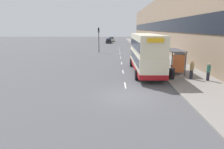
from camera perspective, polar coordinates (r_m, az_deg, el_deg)
name	(u,v)px	position (r m, az deg, el deg)	size (l,w,h in m)	color
ground_plane	(127,96)	(14.93, 4.31, -6.21)	(220.00, 220.00, 0.00)	#515156
pavement	(144,47)	(53.31, 9.10, 7.63)	(5.00, 93.00, 0.14)	gray
terrace_facade	(160,24)	(53.80, 13.67, 13.82)	(3.10, 93.00, 12.03)	#9E846B
lane_mark_0	(125,85)	(17.72, 3.79, -3.08)	(0.12, 2.00, 0.01)	silver
lane_mark_1	(123,72)	(23.29, 3.15, 0.84)	(0.12, 2.00, 0.01)	silver
lane_mark_2	(122,63)	(28.93, 2.76, 3.24)	(0.12, 2.00, 0.01)	silver
lane_mark_3	(121,58)	(34.60, 2.50, 4.85)	(0.12, 2.00, 0.01)	silver
lane_mark_4	(120,54)	(40.30, 2.31, 6.01)	(0.12, 2.00, 0.01)	silver
lane_mark_5	(120,50)	(46.01, 2.16, 6.88)	(0.12, 2.00, 0.01)	silver
lane_mark_6	(119,48)	(51.73, 2.05, 7.56)	(0.12, 2.00, 0.01)	silver
bus_shelter	(176,57)	(23.09, 17.81, 4.84)	(1.60, 4.20, 2.48)	#4C4C51
double_decker_bus_near	(145,53)	(22.74, 9.54, 6.21)	(2.85, 11.03, 4.30)	beige
car_0	(112,39)	(77.08, -0.14, 10.01)	(2.07, 4.11, 1.79)	#B7B799
car_1	(109,41)	(69.22, -0.96, 9.62)	(1.95, 4.10, 1.67)	black
pedestrian_at_shelter	(163,64)	(22.86, 14.30, 2.81)	(0.34, 0.34, 1.72)	#23232D
pedestrian_1	(208,72)	(20.60, 25.84, 0.75)	(0.33, 0.33, 1.68)	#23232D
pedestrian_2	(192,70)	(20.54, 21.81, 1.32)	(0.36, 0.36, 1.83)	#23232D
pedestrian_3	(159,61)	(25.67, 13.35, 3.84)	(0.32, 0.32, 1.63)	#23232D
litter_bin	(172,74)	(20.00, 16.72, 0.22)	(0.55, 0.55, 1.05)	black
traffic_light_far_kerb	(99,36)	(42.16, -3.81, 10.97)	(0.30, 0.32, 5.12)	black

